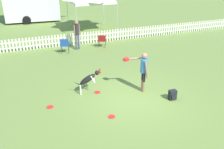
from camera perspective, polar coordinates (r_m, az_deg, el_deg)
ground_plane at (r=9.79m, az=4.58°, el=-5.31°), size 240.00×240.00×0.00m
handler_person at (r=9.91m, az=6.98°, el=1.61°), size 0.89×0.85×1.63m
leaping_dog at (r=9.85m, az=-5.37°, el=-0.99°), size 1.12×0.47×1.03m
frisbee_near_handler at (r=8.65m, az=-0.09°, el=-9.59°), size 0.24×0.24×0.02m
frisbee_near_dog at (r=10.14m, az=-3.36°, el=-4.06°), size 0.24×0.24×0.02m
frisbee_midfield at (r=9.43m, az=-13.98°, el=-7.22°), size 0.24×0.24×0.02m
backpack_on_grass at (r=9.83m, az=13.67°, el=-4.57°), size 0.29×0.23×0.39m
picket_fence at (r=16.06m, az=-6.50°, el=8.28°), size 23.57×0.04×0.75m
folding_chair_blue_left at (r=14.47m, az=-10.76°, el=6.78°), size 0.57×0.59×0.88m
folding_chair_center at (r=15.28m, az=-2.30°, el=7.93°), size 0.60×0.61×0.79m
spectator_standing at (r=14.88m, az=-8.03°, el=9.60°), size 0.39×0.27×1.73m
equipment_trailer at (r=23.19m, az=-17.84°, el=14.94°), size 5.31×2.60×2.63m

